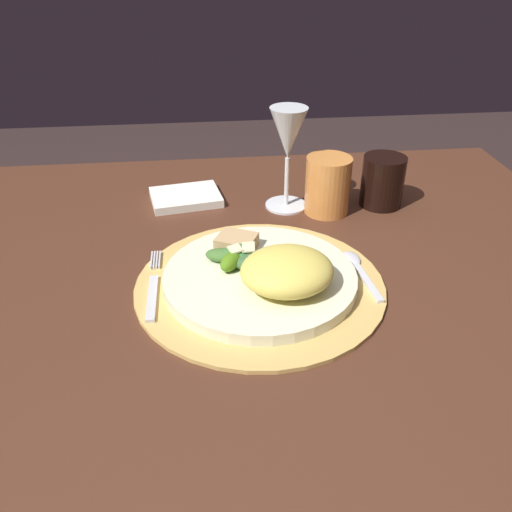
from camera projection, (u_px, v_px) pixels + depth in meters
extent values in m
cube|color=#4A291A|center=(238.00, 277.00, 0.80)|extent=(1.19, 0.90, 0.02)
cylinder|color=#4D291E|center=(10.00, 331.00, 1.25)|extent=(0.08, 0.08, 0.70)
cylinder|color=#472D18|center=(432.00, 302.00, 1.35)|extent=(0.08, 0.08, 0.70)
cylinder|color=tan|center=(260.00, 285.00, 0.75)|extent=(0.35, 0.35, 0.01)
cylinder|color=#E8E9C6|center=(260.00, 278.00, 0.75)|extent=(0.27, 0.27, 0.02)
ellipsoid|color=#E5CE58|center=(287.00, 271.00, 0.70)|extent=(0.14, 0.13, 0.05)
ellipsoid|color=#4F7E18|center=(232.00, 261.00, 0.75)|extent=(0.05, 0.05, 0.02)
ellipsoid|color=#347133|center=(236.00, 254.00, 0.76)|extent=(0.06, 0.06, 0.02)
ellipsoid|color=#2C6827|center=(237.00, 256.00, 0.77)|extent=(0.05, 0.06, 0.01)
ellipsoid|color=#446F2F|center=(223.00, 255.00, 0.76)|extent=(0.06, 0.04, 0.02)
ellipsoid|color=#375A32|center=(250.00, 262.00, 0.75)|extent=(0.04, 0.04, 0.02)
cube|color=beige|center=(248.00, 247.00, 0.76)|extent=(0.02, 0.03, 0.01)
cube|color=beige|center=(235.00, 249.00, 0.75)|extent=(0.02, 0.03, 0.01)
cube|color=tan|center=(238.00, 242.00, 0.79)|extent=(0.07, 0.07, 0.02)
cube|color=silver|center=(152.00, 298.00, 0.72)|extent=(0.01, 0.10, 0.00)
cube|color=silver|center=(152.00, 260.00, 0.80)|extent=(0.00, 0.05, 0.00)
cube|color=silver|center=(154.00, 260.00, 0.80)|extent=(0.00, 0.05, 0.00)
cube|color=silver|center=(157.00, 260.00, 0.80)|extent=(0.00, 0.05, 0.00)
cube|color=silver|center=(160.00, 260.00, 0.80)|extent=(0.00, 0.05, 0.00)
cube|color=silver|center=(367.00, 282.00, 0.75)|extent=(0.02, 0.10, 0.00)
ellipsoid|color=silver|center=(351.00, 258.00, 0.80)|extent=(0.03, 0.04, 0.01)
cube|color=white|center=(186.00, 197.00, 0.98)|extent=(0.14, 0.11, 0.01)
cylinder|color=silver|center=(286.00, 205.00, 0.97)|extent=(0.07, 0.07, 0.00)
cylinder|color=silver|center=(287.00, 182.00, 0.94)|extent=(0.01, 0.01, 0.09)
cone|color=silver|center=(288.00, 133.00, 0.90)|extent=(0.06, 0.06, 0.09)
cylinder|color=#D9863E|center=(328.00, 185.00, 0.93)|extent=(0.08, 0.08, 0.10)
cylinder|color=black|center=(383.00, 181.00, 0.95)|extent=(0.08, 0.08, 0.09)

